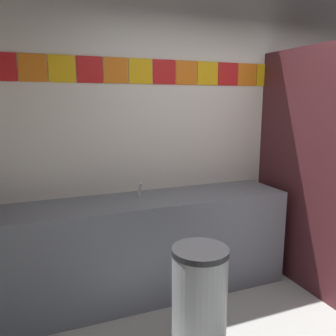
% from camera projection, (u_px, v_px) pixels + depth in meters
% --- Properties ---
extents(wall_back, '(4.45, 0.09, 2.80)m').
position_uv_depth(wall_back, '(214.00, 132.00, 3.48)').
color(wall_back, silver).
rests_on(wall_back, ground_plane).
extents(vanity_counter, '(2.62, 0.57, 0.89)m').
position_uv_depth(vanity_counter, '(143.00, 247.00, 3.05)').
color(vanity_counter, slate).
rests_on(vanity_counter, ground_plane).
extents(faucet_center, '(0.04, 0.10, 0.14)m').
position_uv_depth(faucet_center, '(139.00, 191.00, 3.04)').
color(faucet_center, silver).
rests_on(faucet_center, vanity_counter).
extents(toilet, '(0.39, 0.49, 0.74)m').
position_uv_depth(toilet, '(323.00, 238.00, 3.62)').
color(toilet, white).
rests_on(toilet, ground_plane).
extents(trash_bin, '(0.39, 0.39, 0.75)m').
position_uv_depth(trash_bin, '(199.00, 300.00, 2.37)').
color(trash_bin, '#999EA3').
rests_on(trash_bin, ground_plane).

